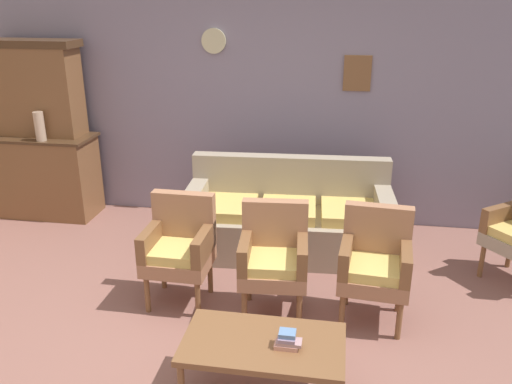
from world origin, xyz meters
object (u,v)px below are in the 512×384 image
(armchair_row_middle, at_px, (274,255))
(book_stack_on_table, at_px, (287,341))
(armchair_by_doorway, at_px, (375,261))
(coffee_table, at_px, (263,347))
(vase_on_cabinet, at_px, (40,126))
(side_cabinet, at_px, (47,175))
(armchair_near_couch_end, at_px, (180,245))
(floral_couch, at_px, (288,220))

(armchair_row_middle, distance_m, book_stack_on_table, 1.04)
(armchair_by_doorway, distance_m, coffee_table, 1.25)
(coffee_table, bearing_deg, vase_on_cabinet, 139.41)
(side_cabinet, bearing_deg, vase_on_cabinet, -57.14)
(armchair_row_middle, bearing_deg, armchair_by_doorway, 2.39)
(book_stack_on_table, bearing_deg, side_cabinet, 139.54)
(armchair_near_couch_end, bearing_deg, vase_on_cabinet, 145.13)
(side_cabinet, relative_size, floral_couch, 0.57)
(side_cabinet, xyz_separation_m, book_stack_on_table, (3.05, -2.61, 0.00))
(side_cabinet, distance_m, armchair_row_middle, 3.25)
(floral_couch, xyz_separation_m, armchair_near_couch_end, (-0.78, -1.04, 0.17))
(floral_couch, relative_size, armchair_row_middle, 2.24)
(book_stack_on_table, bearing_deg, armchair_row_middle, 102.15)
(vase_on_cabinet, xyz_separation_m, floral_couch, (2.71, -0.31, -0.76))
(armchair_near_couch_end, height_order, book_stack_on_table, armchair_near_couch_end)
(floral_couch, relative_size, book_stack_on_table, 12.27)
(side_cabinet, bearing_deg, armchair_by_doorway, -23.25)
(side_cabinet, distance_m, vase_on_cabinet, 0.66)
(floral_couch, relative_size, armchair_near_couch_end, 2.24)
(armchair_near_couch_end, xyz_separation_m, armchair_row_middle, (0.78, -0.05, 0.00))
(vase_on_cabinet, xyz_separation_m, armchair_near_couch_end, (1.93, -1.35, -0.59))
(armchair_near_couch_end, height_order, armchair_row_middle, same)
(coffee_table, relative_size, book_stack_on_table, 6.09)
(side_cabinet, height_order, coffee_table, side_cabinet)
(side_cabinet, height_order, floral_couch, side_cabinet)
(side_cabinet, relative_size, armchair_near_couch_end, 1.28)
(armchair_near_couch_end, bearing_deg, floral_couch, 53.05)
(vase_on_cabinet, relative_size, book_stack_on_table, 1.91)
(floral_couch, distance_m, armchair_near_couch_end, 1.31)
(side_cabinet, distance_m, book_stack_on_table, 4.01)
(armchair_by_doorway, height_order, book_stack_on_table, armchair_by_doorway)
(floral_couch, xyz_separation_m, armchair_row_middle, (0.00, -1.09, 0.17))
(armchair_row_middle, bearing_deg, book_stack_on_table, -77.85)
(coffee_table, bearing_deg, armchair_by_doorway, 55.12)
(coffee_table, height_order, book_stack_on_table, book_stack_on_table)
(vase_on_cabinet, distance_m, book_stack_on_table, 3.85)
(armchair_near_couch_end, relative_size, armchair_row_middle, 1.00)
(vase_on_cabinet, relative_size, floral_couch, 0.16)
(armchair_near_couch_end, distance_m, coffee_table, 1.35)
(floral_couch, distance_m, armchair_row_middle, 1.10)
(side_cabinet, bearing_deg, book_stack_on_table, -40.46)
(armchair_near_couch_end, relative_size, armchair_by_doorway, 1.00)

